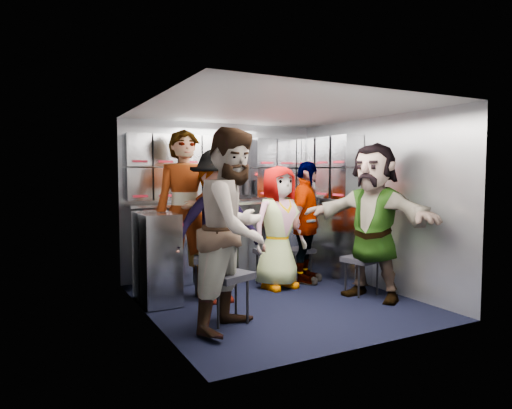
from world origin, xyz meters
name	(u,v)px	position (x,y,z in m)	size (l,w,h in m)	color
floor	(276,301)	(0.00, 0.00, 0.00)	(3.00, 3.00, 0.00)	black
wall_back	(222,200)	(0.00, 1.50, 1.05)	(2.80, 0.04, 2.10)	#989CA6
wall_left	(150,212)	(-1.40, 0.00, 1.05)	(0.04, 3.00, 2.10)	#989CA6
wall_right	(374,203)	(1.40, 0.00, 1.05)	(0.04, 3.00, 2.10)	#989CA6
ceiling	(277,110)	(0.00, 0.00, 2.10)	(2.80, 3.00, 0.02)	silver
cart_bank_back	(229,241)	(0.00, 1.29, 0.49)	(2.68, 0.38, 0.99)	#9BA0AA
cart_bank_left	(156,258)	(-1.19, 0.56, 0.49)	(0.38, 0.76, 0.99)	#9BA0AA
counter	(228,203)	(0.00, 1.29, 1.01)	(2.68, 0.42, 0.03)	#B5B7BC
locker_bank_back	(226,168)	(0.00, 1.35, 1.49)	(2.68, 0.28, 0.82)	#9BA0AA
locker_bank_right	(331,168)	(1.25, 0.70, 1.49)	(0.28, 1.00, 0.82)	#9BA0AA
right_cabinet	(334,241)	(1.25, 0.60, 0.50)	(0.28, 1.20, 1.00)	#9BA0AA
coffee_niche	(237,169)	(0.18, 1.41, 1.47)	(0.46, 0.16, 0.84)	black
red_latch_strip	(235,214)	(0.00, 1.09, 0.88)	(2.60, 0.02, 0.03)	maroon
jump_seat_near_left	(227,278)	(-0.78, -0.42, 0.42)	(0.52, 0.51, 0.48)	black
jump_seat_mid_left	(212,260)	(-0.58, 0.43, 0.43)	(0.53, 0.52, 0.49)	black
jump_seat_center	(271,253)	(0.32, 0.68, 0.40)	(0.42, 0.41, 0.45)	black
jump_seat_mid_right	(298,252)	(0.78, 0.76, 0.37)	(0.37, 0.36, 0.42)	black
jump_seat_near_right	(362,261)	(1.02, -0.22, 0.39)	(0.45, 0.43, 0.44)	black
attendant_standing	(186,214)	(-0.82, 0.65, 0.96)	(0.70, 0.46, 1.91)	black
attendant_arc_a	(235,229)	(-0.78, -0.60, 0.91)	(0.89, 0.69, 1.82)	black
attendant_arc_b	(218,227)	(-0.58, 0.25, 0.84)	(1.08, 0.62, 1.67)	black
attendant_arc_c	(279,227)	(0.32, 0.50, 0.75)	(0.74, 0.48, 1.51)	black
attendant_arc_d	(306,222)	(0.78, 0.58, 0.78)	(0.92, 0.38, 1.57)	black
attendant_arc_e	(373,221)	(1.02, -0.40, 0.88)	(1.63, 0.52, 1.76)	black
bottle_left	(193,194)	(-0.51, 1.24, 1.15)	(0.06, 0.06, 0.25)	white
bottle_mid	(228,194)	(-0.02, 1.24, 1.14)	(0.07, 0.07, 0.22)	white
bottle_right	(268,192)	(0.59, 1.24, 1.15)	(0.06, 0.06, 0.24)	white
cup_left	(193,200)	(-0.52, 1.23, 1.08)	(0.07, 0.07, 0.10)	beige
cup_right	(302,196)	(1.14, 1.23, 1.09)	(0.07, 0.07, 0.11)	beige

